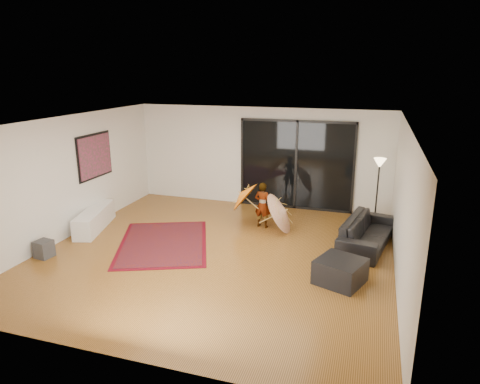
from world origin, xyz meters
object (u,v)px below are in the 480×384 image
at_px(ottoman, 340,271).
at_px(child, 263,205).
at_px(sofa, 367,232).
at_px(media_console, 95,219).

xyz_separation_m(ottoman, child, (-2.03, 2.30, 0.33)).
xyz_separation_m(sofa, ottoman, (-0.40, -1.87, -0.09)).
height_order(media_console, child, child).
relative_size(media_console, sofa, 0.81).
distance_m(ottoman, child, 3.08).
height_order(ottoman, child, child).
distance_m(media_console, sofa, 6.26).
bearing_deg(ottoman, media_console, 170.41).
bearing_deg(ottoman, sofa, 77.79).
relative_size(sofa, ottoman, 2.76).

